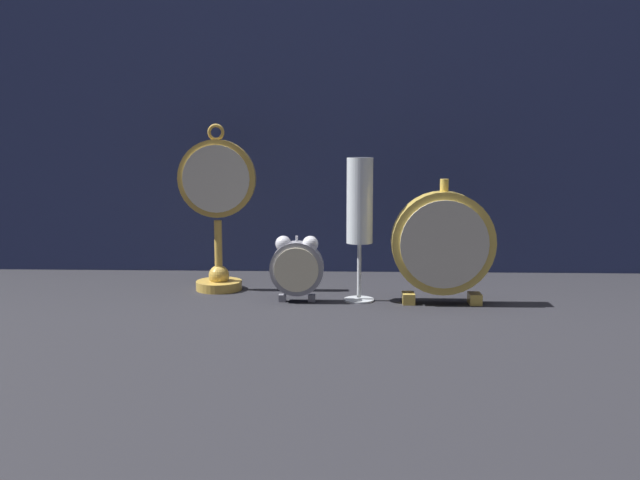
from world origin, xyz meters
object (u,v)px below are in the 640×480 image
Objects in this scene: pocket_watch_on_stand at (217,210)px; champagne_flute at (360,210)px; mantel_clock_silver at (443,244)px; alarm_clock_twin_bell at (297,266)px.

champagne_flute is (0.25, -0.08, 0.01)m from pocket_watch_on_stand.
champagne_flute is at bearing 172.10° from mantel_clock_silver.
pocket_watch_on_stand is 0.40m from mantel_clock_silver.
champagne_flute is at bearing 6.31° from alarm_clock_twin_bell.
mantel_clock_silver is (0.39, -0.10, -0.04)m from pocket_watch_on_stand.
mantel_clock_silver is (0.24, -0.01, 0.04)m from alarm_clock_twin_bell.
alarm_clock_twin_bell is 0.54× the size of mantel_clock_silver.
mantel_clock_silver is at bearing -14.02° from pocket_watch_on_stand.
pocket_watch_on_stand is 2.66× the size of alarm_clock_twin_bell.
pocket_watch_on_stand is 0.26m from champagne_flute.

